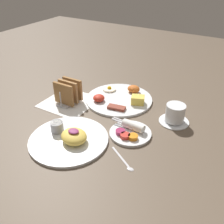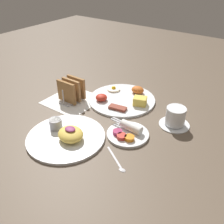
{
  "view_description": "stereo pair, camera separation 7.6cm",
  "coord_description": "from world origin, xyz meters",
  "px_view_note": "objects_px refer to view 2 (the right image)",
  "views": [
    {
      "loc": [
        0.45,
        -0.68,
        0.57
      ],
      "look_at": [
        0.02,
        0.06,
        0.03
      ],
      "focal_mm": 40.0,
      "sensor_mm": 36.0,
      "label": 1
    },
    {
      "loc": [
        0.52,
        -0.63,
        0.57
      ],
      "look_at": [
        0.02,
        0.06,
        0.03
      ],
      "focal_mm": 40.0,
      "sensor_mm": 36.0,
      "label": 2
    }
  ],
  "objects_px": {
    "plate_breakfast": "(123,99)",
    "plate_foreground": "(66,135)",
    "coffee_cup": "(175,117)",
    "toast_rack": "(72,91)",
    "plate_condiments": "(128,132)"
  },
  "relations": [
    {
      "from": "toast_rack",
      "to": "plate_condiments",
      "type": "bearing_deg",
      "value": -11.51
    },
    {
      "from": "plate_foreground",
      "to": "plate_condiments",
      "type": "bearing_deg",
      "value": 40.56
    },
    {
      "from": "coffee_cup",
      "to": "toast_rack",
      "type": "bearing_deg",
      "value": -168.96
    },
    {
      "from": "plate_foreground",
      "to": "toast_rack",
      "type": "relative_size",
      "value": 2.47
    },
    {
      "from": "plate_foreground",
      "to": "coffee_cup",
      "type": "xyz_separation_m",
      "value": [
        0.29,
        0.31,
        0.02
      ]
    },
    {
      "from": "plate_condiments",
      "to": "toast_rack",
      "type": "xyz_separation_m",
      "value": [
        -0.35,
        0.07,
        0.04
      ]
    },
    {
      "from": "coffee_cup",
      "to": "plate_condiments",
      "type": "bearing_deg",
      "value": -125.28
    },
    {
      "from": "plate_condiments",
      "to": "plate_foreground",
      "type": "relative_size",
      "value": 0.6
    },
    {
      "from": "plate_breakfast",
      "to": "coffee_cup",
      "type": "relative_size",
      "value": 2.54
    },
    {
      "from": "plate_condiments",
      "to": "coffee_cup",
      "type": "height_order",
      "value": "coffee_cup"
    },
    {
      "from": "plate_foreground",
      "to": "toast_rack",
      "type": "bearing_deg",
      "value": 128.98
    },
    {
      "from": "plate_breakfast",
      "to": "toast_rack",
      "type": "height_order",
      "value": "toast_rack"
    },
    {
      "from": "plate_breakfast",
      "to": "plate_foreground",
      "type": "height_order",
      "value": "plate_foreground"
    },
    {
      "from": "plate_foreground",
      "to": "coffee_cup",
      "type": "distance_m",
      "value": 0.42
    },
    {
      "from": "plate_breakfast",
      "to": "coffee_cup",
      "type": "height_order",
      "value": "coffee_cup"
    }
  ]
}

